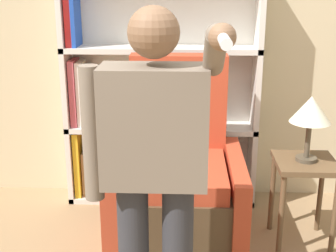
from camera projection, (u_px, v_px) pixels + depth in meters
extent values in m
cube|color=beige|center=(189.00, 25.00, 3.62)|extent=(8.00, 0.06, 2.80)
cube|color=silver|center=(68.00, 89.00, 3.63)|extent=(0.04, 0.28, 1.85)
cube|color=silver|center=(256.00, 90.00, 3.57)|extent=(0.04, 0.28, 1.85)
cube|color=silver|center=(162.00, 86.00, 3.73)|extent=(1.49, 0.01, 1.85)
cube|color=silver|center=(162.00, 196.00, 3.88)|extent=(1.49, 0.28, 0.04)
cube|color=silver|center=(161.00, 127.00, 3.69)|extent=(1.49, 0.28, 0.04)
cube|color=silver|center=(161.00, 49.00, 3.51)|extent=(1.49, 0.28, 0.04)
cube|color=gold|center=(79.00, 162.00, 3.81)|extent=(0.05, 0.23, 0.54)
cube|color=#9E7A47|center=(86.00, 172.00, 3.84)|extent=(0.03, 0.16, 0.36)
cube|color=#9E7A47|center=(91.00, 167.00, 3.82)|extent=(0.04, 0.17, 0.46)
cube|color=#BC4C56|center=(75.00, 92.00, 3.64)|extent=(0.05, 0.22, 0.52)
cube|color=white|center=(82.00, 93.00, 3.64)|extent=(0.05, 0.18, 0.50)
cube|color=#238438|center=(89.00, 96.00, 3.64)|extent=(0.05, 0.18, 0.47)
cube|color=red|center=(70.00, 10.00, 3.44)|extent=(0.05, 0.21, 0.53)
cube|color=#1E47B2|center=(75.00, 13.00, 3.45)|extent=(0.03, 0.23, 0.48)
cube|color=#4C3823|center=(177.00, 212.00, 3.16)|extent=(0.67, 0.80, 0.47)
cube|color=#B23D23|center=(177.00, 174.00, 3.04)|extent=(0.63, 0.68, 0.12)
cube|color=#B23D23|center=(178.00, 125.00, 3.35)|extent=(0.67, 0.16, 1.01)
cube|color=#B23D23|center=(120.00, 200.00, 3.16)|extent=(0.10, 0.88, 0.63)
cube|color=#B23D23|center=(235.00, 203.00, 3.13)|extent=(0.10, 0.88, 0.63)
cube|color=#756656|center=(154.00, 126.00, 2.08)|extent=(0.48, 0.24, 0.54)
sphere|color=brown|center=(154.00, 32.00, 1.95)|extent=(0.22, 0.22, 0.22)
cylinder|color=#756656|center=(92.00, 135.00, 2.10)|extent=(0.09, 0.09, 0.63)
cylinder|color=#756656|center=(215.00, 52.00, 1.85)|extent=(0.09, 0.28, 0.23)
cylinder|color=#756656|center=(220.00, 36.00, 1.59)|extent=(0.08, 0.27, 0.10)
sphere|color=brown|center=(222.00, 37.00, 1.47)|extent=(0.09, 0.09, 0.09)
cylinder|color=white|center=(225.00, 41.00, 1.38)|extent=(0.04, 0.15, 0.04)
cube|color=brown|center=(306.00, 163.00, 3.07)|extent=(0.39, 0.39, 0.04)
cylinder|color=brown|center=(281.00, 216.00, 3.00)|extent=(0.04, 0.04, 0.57)
cylinder|color=brown|center=(334.00, 217.00, 2.99)|extent=(0.04, 0.04, 0.57)
cylinder|color=brown|center=(272.00, 193.00, 3.33)|extent=(0.04, 0.04, 0.57)
cylinder|color=brown|center=(320.00, 194.00, 3.31)|extent=(0.04, 0.04, 0.57)
cylinder|color=#4C4233|center=(306.00, 159.00, 3.06)|extent=(0.14, 0.14, 0.02)
cylinder|color=#4C4233|center=(308.00, 140.00, 3.02)|extent=(0.03, 0.03, 0.24)
cone|color=beige|center=(311.00, 109.00, 2.95)|extent=(0.26, 0.26, 0.17)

